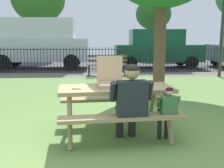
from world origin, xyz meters
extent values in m
cube|color=olive|center=(0.00, 2.18, -0.01)|extent=(28.00, 12.36, 0.02)
cube|color=slate|center=(0.00, 7.66, 0.00)|extent=(28.00, 1.40, 0.01)
cube|color=#38383D|center=(0.00, 11.94, -0.01)|extent=(28.00, 7.16, 0.01)
cube|color=#978357|center=(-0.02, 0.61, 0.74)|extent=(1.86, 0.90, 0.06)
cube|color=#978357|center=(0.03, 0.01, 0.44)|extent=(1.82, 0.43, 0.05)
cube|color=#978357|center=(-0.07, 1.21, 0.44)|extent=(1.82, 0.43, 0.05)
cylinder|color=#978357|center=(-0.72, 0.14, 0.35)|extent=(0.11, 0.44, 0.74)
cylinder|color=#978357|center=(-0.79, 0.96, 0.35)|extent=(0.11, 0.44, 0.74)
cylinder|color=#978357|center=(0.75, 0.26, 0.35)|extent=(0.11, 0.44, 0.74)
cylinder|color=#978357|center=(0.68, 1.08, 0.35)|extent=(0.11, 0.44, 0.74)
cube|color=tan|center=(-0.09, 0.60, 0.78)|extent=(0.45, 0.45, 0.01)
cube|color=silver|center=(-0.09, 0.60, 0.78)|extent=(0.42, 0.42, 0.00)
cube|color=tan|center=(-0.08, 0.40, 0.80)|extent=(0.43, 0.04, 0.04)
cube|color=tan|center=(-0.11, 0.81, 0.80)|extent=(0.43, 0.04, 0.04)
cube|color=tan|center=(-0.30, 0.59, 0.80)|extent=(0.04, 0.43, 0.04)
cube|color=tan|center=(0.11, 0.62, 0.80)|extent=(0.04, 0.43, 0.04)
cube|color=tan|center=(-0.11, 0.83, 1.04)|extent=(0.43, 0.08, 0.42)
pyramid|color=#F2C74A|center=(-0.61, 0.56, 0.78)|extent=(0.17, 0.27, 0.01)
cube|color=tan|center=(-0.63, 0.44, 0.78)|extent=(0.14, 0.06, 0.02)
cylinder|color=black|center=(0.03, 0.44, 0.22)|extent=(0.12, 0.12, 0.44)
cylinder|color=black|center=(0.04, 0.23, 0.47)|extent=(0.18, 0.43, 0.15)
cylinder|color=black|center=(0.23, 0.45, 0.22)|extent=(0.12, 0.12, 0.44)
cylinder|color=black|center=(0.24, 0.24, 0.47)|extent=(0.18, 0.43, 0.15)
cube|color=#1E2328|center=(0.16, 0.02, 0.70)|extent=(0.44, 0.25, 0.52)
cylinder|color=#1E2328|center=(-0.10, 0.05, 0.80)|extent=(0.11, 0.21, 0.31)
cylinder|color=#1E2328|center=(0.42, 0.10, 0.80)|extent=(0.11, 0.21, 0.31)
sphere|color=tan|center=(0.16, 0.04, 1.08)|extent=(0.21, 0.21, 0.21)
ellipsoid|color=black|center=(0.16, 0.03, 1.13)|extent=(0.21, 0.20, 0.12)
cylinder|color=black|center=(0.63, 0.29, 0.22)|extent=(0.07, 0.07, 0.44)
cylinder|color=black|center=(0.64, 0.18, 0.46)|extent=(0.10, 0.24, 0.08)
cylinder|color=black|center=(0.74, 0.30, 0.22)|extent=(0.07, 0.07, 0.44)
cylinder|color=black|center=(0.75, 0.19, 0.46)|extent=(0.10, 0.24, 0.08)
cube|color=#386638|center=(0.70, 0.07, 0.58)|extent=(0.24, 0.14, 0.29)
cylinder|color=#386638|center=(0.56, 0.08, 0.64)|extent=(0.06, 0.12, 0.17)
cylinder|color=#386638|center=(0.84, 0.11, 0.64)|extent=(0.06, 0.12, 0.17)
sphere|color=tan|center=(0.70, 0.08, 0.79)|extent=(0.12, 0.12, 0.12)
ellipsoid|color=black|center=(0.70, 0.07, 0.82)|extent=(0.12, 0.11, 0.07)
cylinder|color=black|center=(0.00, 8.36, 1.03)|extent=(18.43, 0.03, 0.03)
cylinder|color=black|center=(0.00, 8.36, 0.17)|extent=(18.43, 0.03, 0.03)
cylinder|color=black|center=(-4.36, 8.36, 0.56)|extent=(0.02, 0.02, 1.12)
cylinder|color=black|center=(-4.22, 8.36, 0.56)|extent=(0.02, 0.02, 1.12)
cylinder|color=black|center=(-4.08, 8.36, 0.56)|extent=(0.02, 0.02, 1.12)
cylinder|color=black|center=(-3.94, 8.36, 0.56)|extent=(0.02, 0.02, 1.12)
cylinder|color=black|center=(-3.80, 8.36, 0.56)|extent=(0.02, 0.02, 1.12)
cylinder|color=black|center=(-3.66, 8.36, 0.56)|extent=(0.02, 0.02, 1.12)
cylinder|color=black|center=(-3.52, 8.36, 0.56)|extent=(0.02, 0.02, 1.12)
cylinder|color=black|center=(-3.38, 8.36, 0.56)|extent=(0.02, 0.02, 1.12)
cylinder|color=black|center=(-3.24, 8.36, 0.56)|extent=(0.02, 0.02, 1.12)
cylinder|color=black|center=(-3.10, 8.36, 0.56)|extent=(0.02, 0.02, 1.12)
cylinder|color=black|center=(-2.95, 8.36, 0.56)|extent=(0.02, 0.02, 1.12)
cylinder|color=black|center=(-2.81, 8.36, 0.56)|extent=(0.02, 0.02, 1.12)
cylinder|color=black|center=(-2.67, 8.36, 0.56)|extent=(0.02, 0.02, 1.12)
cylinder|color=black|center=(-2.53, 8.36, 0.56)|extent=(0.02, 0.02, 1.12)
cylinder|color=black|center=(-2.39, 8.36, 0.56)|extent=(0.02, 0.02, 1.12)
cylinder|color=black|center=(-2.25, 8.36, 0.56)|extent=(0.02, 0.02, 1.12)
cylinder|color=black|center=(-2.11, 8.36, 0.56)|extent=(0.02, 0.02, 1.12)
cylinder|color=black|center=(-1.97, 8.36, 0.56)|extent=(0.02, 0.02, 1.12)
cylinder|color=black|center=(-1.83, 8.36, 0.56)|extent=(0.02, 0.02, 1.12)
cylinder|color=black|center=(-1.69, 8.36, 0.56)|extent=(0.02, 0.02, 1.12)
cylinder|color=black|center=(-1.55, 8.36, 0.56)|extent=(0.02, 0.02, 1.12)
cylinder|color=black|center=(-1.41, 8.36, 0.56)|extent=(0.02, 0.02, 1.12)
cylinder|color=black|center=(-1.27, 8.36, 0.56)|extent=(0.02, 0.02, 1.12)
cylinder|color=black|center=(-1.13, 8.36, 0.56)|extent=(0.02, 0.02, 1.12)
cylinder|color=black|center=(-0.98, 8.36, 0.56)|extent=(0.02, 0.02, 1.12)
cylinder|color=black|center=(-0.84, 8.36, 0.56)|extent=(0.02, 0.02, 1.12)
cylinder|color=black|center=(-0.70, 8.36, 0.56)|extent=(0.02, 0.02, 1.12)
cylinder|color=black|center=(-0.56, 8.36, 0.56)|extent=(0.02, 0.02, 1.12)
cylinder|color=black|center=(-0.42, 8.36, 0.56)|extent=(0.02, 0.02, 1.12)
cylinder|color=black|center=(-0.28, 8.36, 0.56)|extent=(0.02, 0.02, 1.12)
cylinder|color=black|center=(-0.14, 8.36, 0.56)|extent=(0.02, 0.02, 1.12)
cylinder|color=black|center=(0.00, 8.36, 0.56)|extent=(0.02, 0.02, 1.12)
cylinder|color=black|center=(0.14, 8.36, 0.56)|extent=(0.02, 0.02, 1.12)
cylinder|color=black|center=(0.28, 8.36, 0.56)|extent=(0.02, 0.02, 1.12)
cylinder|color=black|center=(0.42, 8.36, 0.56)|extent=(0.02, 0.02, 1.12)
cylinder|color=black|center=(0.56, 8.36, 0.56)|extent=(0.02, 0.02, 1.12)
cylinder|color=black|center=(0.70, 8.36, 0.56)|extent=(0.02, 0.02, 1.12)
cylinder|color=black|center=(0.84, 8.36, 0.56)|extent=(0.02, 0.02, 1.12)
cylinder|color=black|center=(0.98, 8.36, 0.56)|extent=(0.02, 0.02, 1.12)
cylinder|color=black|center=(1.13, 8.36, 0.56)|extent=(0.02, 0.02, 1.12)
cylinder|color=black|center=(1.27, 8.36, 0.56)|extent=(0.02, 0.02, 1.12)
cylinder|color=black|center=(1.41, 8.36, 0.56)|extent=(0.02, 0.02, 1.12)
cylinder|color=black|center=(1.55, 8.36, 0.56)|extent=(0.02, 0.02, 1.12)
cylinder|color=black|center=(1.69, 8.36, 0.56)|extent=(0.02, 0.02, 1.12)
cylinder|color=black|center=(1.83, 8.36, 0.56)|extent=(0.02, 0.02, 1.12)
cylinder|color=black|center=(1.97, 8.36, 0.56)|extent=(0.02, 0.02, 1.12)
cylinder|color=black|center=(2.11, 8.36, 0.56)|extent=(0.02, 0.02, 1.12)
cylinder|color=black|center=(2.25, 8.36, 0.56)|extent=(0.02, 0.02, 1.12)
cylinder|color=black|center=(2.39, 8.36, 0.56)|extent=(0.02, 0.02, 1.12)
cylinder|color=black|center=(2.53, 8.36, 0.56)|extent=(0.02, 0.02, 1.12)
cylinder|color=black|center=(2.67, 8.36, 0.56)|extent=(0.02, 0.02, 1.12)
cylinder|color=black|center=(2.81, 8.36, 0.56)|extent=(0.02, 0.02, 1.12)
cylinder|color=black|center=(2.95, 8.36, 0.56)|extent=(0.02, 0.02, 1.12)
cylinder|color=black|center=(3.10, 8.36, 0.56)|extent=(0.02, 0.02, 1.12)
cylinder|color=black|center=(3.24, 8.36, 0.56)|extent=(0.02, 0.02, 1.12)
cylinder|color=black|center=(3.38, 8.36, 0.56)|extent=(0.02, 0.02, 1.12)
cylinder|color=black|center=(3.52, 8.36, 0.56)|extent=(0.02, 0.02, 1.12)
cylinder|color=black|center=(3.66, 8.36, 0.56)|extent=(0.02, 0.02, 1.12)
cylinder|color=black|center=(3.80, 8.36, 0.56)|extent=(0.02, 0.02, 1.12)
cylinder|color=black|center=(3.94, 8.36, 0.56)|extent=(0.02, 0.02, 1.12)
cylinder|color=black|center=(4.08, 8.36, 0.56)|extent=(0.02, 0.02, 1.12)
cylinder|color=black|center=(4.22, 8.36, 0.56)|extent=(0.02, 0.02, 1.12)
cylinder|color=black|center=(4.36, 8.36, 0.56)|extent=(0.02, 0.02, 1.12)
cylinder|color=black|center=(4.50, 8.36, 0.56)|extent=(0.02, 0.02, 1.12)
cylinder|color=black|center=(4.64, 8.36, 0.56)|extent=(0.02, 0.02, 1.12)
cylinder|color=black|center=(4.78, 8.36, 0.56)|extent=(0.02, 0.02, 1.12)
cylinder|color=black|center=(4.92, 8.36, 0.56)|extent=(0.02, 0.02, 1.12)
cylinder|color=black|center=(5.06, 8.36, 0.56)|extent=(0.02, 0.02, 1.12)
cylinder|color=black|center=(5.21, 8.36, 0.56)|extent=(0.02, 0.02, 1.12)
cylinder|color=black|center=(5.35, 8.36, 0.56)|extent=(0.02, 0.02, 1.12)
cylinder|color=black|center=(5.49, 8.36, 0.56)|extent=(0.02, 0.02, 1.12)
cube|color=brown|center=(0.17, 7.73, 0.44)|extent=(1.60, 0.19, 0.04)
cube|color=brown|center=(0.18, 7.59, 0.44)|extent=(1.60, 0.19, 0.04)
cube|color=brown|center=(0.18, 7.45, 0.44)|extent=(1.60, 0.19, 0.04)
cube|color=brown|center=(0.19, 7.39, 0.62)|extent=(1.60, 0.14, 0.11)
cube|color=brown|center=(0.19, 7.39, 0.80)|extent=(1.60, 0.14, 0.11)
cube|color=black|center=(0.94, 7.58, 0.22)|extent=(0.07, 0.44, 0.44)
cube|color=black|center=(-0.58, 7.50, 0.22)|extent=(0.07, 0.44, 0.44)
cylinder|color=#2D382D|center=(4.61, 6.79, 2.02)|extent=(0.12, 0.12, 4.05)
cylinder|color=brown|center=(1.63, 4.57, 1.33)|extent=(0.36, 0.36, 2.66)
cube|color=silver|center=(-3.02, 10.27, 0.95)|extent=(4.72, 2.01, 1.10)
cube|color=silver|center=(-3.02, 10.27, 1.98)|extent=(3.42, 1.76, 0.96)
cube|color=#262D38|center=(-1.92, 10.26, 1.98)|extent=(0.06, 1.67, 0.82)
cylinder|color=black|center=(-1.43, 9.28, 0.38)|extent=(0.76, 0.12, 0.76)
cylinder|color=black|center=(-1.41, 11.24, 0.38)|extent=(0.76, 0.12, 0.76)
cylinder|color=black|center=(-4.63, 9.31, 0.38)|extent=(0.76, 0.12, 0.76)
cylinder|color=black|center=(-4.61, 11.27, 0.38)|extent=(0.76, 0.12, 0.76)
cube|color=#134E34|center=(2.91, 10.27, 0.76)|extent=(4.41, 1.84, 0.84)
cube|color=#134E34|center=(2.81, 10.27, 1.56)|extent=(2.61, 1.61, 0.76)
cube|color=#262D38|center=(3.76, 10.26, 1.56)|extent=(0.05, 1.53, 0.65)
cylinder|color=black|center=(4.40, 9.36, 0.32)|extent=(0.64, 0.12, 0.64)
cylinder|color=black|center=(4.42, 11.16, 0.32)|extent=(0.64, 0.12, 0.64)
cylinder|color=black|center=(1.41, 9.38, 0.32)|extent=(0.64, 0.12, 0.64)
cylinder|color=black|center=(1.43, 11.18, 0.32)|extent=(0.64, 0.12, 0.64)
cylinder|color=black|center=(6.46, 11.21, 0.32)|extent=(0.64, 0.12, 0.64)
cylinder|color=brown|center=(-4.29, 16.82, 1.43)|extent=(0.35, 0.35, 2.85)
cylinder|color=brown|center=(4.06, 16.82, 1.14)|extent=(0.48, 0.48, 2.28)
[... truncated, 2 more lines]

